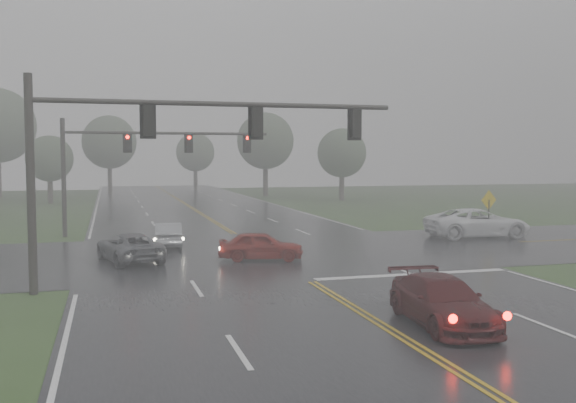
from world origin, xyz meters
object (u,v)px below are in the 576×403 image
object	(u,v)px
sedan_maroon	(442,326)
sedan_red	(261,260)
car_grey	(130,262)
signal_gantry_near	(152,141)
sedan_silver	(168,247)
pickup_white	(477,238)
signal_gantry_far	(130,154)

from	to	relation	value
sedan_maroon	sedan_red	distance (m)	13.06
car_grey	signal_gantry_near	world-z (taller)	signal_gantry_near
sedan_silver	pickup_white	xyz separation A→B (m)	(18.41, -1.00, 0.00)
pickup_white	sedan_red	bearing A→B (deg)	111.62
signal_gantry_far	car_grey	bearing A→B (deg)	-92.36
sedan_silver	signal_gantry_far	bearing A→B (deg)	-70.03
car_grey	signal_gantry_near	distance (m)	8.46
pickup_white	signal_gantry_far	distance (m)	21.94
sedan_silver	car_grey	world-z (taller)	same
sedan_silver	signal_gantry_far	size ratio (longest dim) A/B	0.31
signal_gantry_near	pickup_white	bearing A→B (deg)	26.54
sedan_red	signal_gantry_near	world-z (taller)	signal_gantry_near
sedan_red	signal_gantry_far	bearing A→B (deg)	39.21
signal_gantry_near	signal_gantry_far	bearing A→B (deg)	90.88
signal_gantry_near	sedan_red	bearing A→B (deg)	43.99
sedan_maroon	car_grey	distance (m)	16.43
car_grey	pickup_white	bearing A→B (deg)	174.69
sedan_silver	signal_gantry_near	xyz separation A→B (m)	(-1.49, -10.94, 5.46)
sedan_red	signal_gantry_far	world-z (taller)	signal_gantry_far
sedan_maroon	signal_gantry_far	distance (m)	26.41
sedan_red	car_grey	size ratio (longest dim) A/B	0.84
sedan_red	sedan_silver	size ratio (longest dim) A/B	1.00
car_grey	signal_gantry_far	bearing A→B (deg)	-107.37
sedan_red	signal_gantry_near	xyz separation A→B (m)	(-5.30, -5.12, 5.46)
sedan_maroon	car_grey	world-z (taller)	sedan_maroon
sedan_silver	pickup_white	size ratio (longest dim) A/B	0.64
sedan_maroon	signal_gantry_far	xyz separation A→B (m)	(-7.94, 24.68, 5.07)
sedan_red	car_grey	xyz separation A→B (m)	(-6.00, 1.30, 0.00)
sedan_red	sedan_silver	xyz separation A→B (m)	(-3.82, 5.82, 0.00)
sedan_red	signal_gantry_far	distance (m)	14.02
sedan_maroon	signal_gantry_far	size ratio (longest dim) A/B	0.37
pickup_white	car_grey	bearing A→B (deg)	103.05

